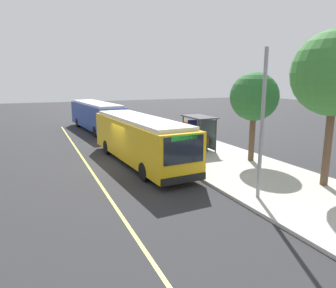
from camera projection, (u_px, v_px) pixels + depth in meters
ground_plane at (124, 163)px, 19.78m from camera, size 120.00×120.00×0.00m
sidewalk_curb at (205, 153)px, 22.12m from camera, size 44.00×6.40×0.15m
lane_stripe_center at (89, 167)px, 18.92m from camera, size 36.00×0.14×0.01m
transit_bus_main at (140, 138)px, 19.57m from camera, size 11.38×3.30×2.95m
transit_bus_second at (96, 115)px, 32.20m from camera, size 11.99×3.61×2.95m
bus_shelter at (200, 125)px, 22.95m from camera, size 2.90×1.60×2.48m
waiting_bench at (201, 143)px, 22.98m from camera, size 1.60×0.48×0.95m
route_sign_post at (186, 134)px, 18.98m from camera, size 0.44×0.08×2.80m
pedestrian_commuter at (183, 144)px, 20.18m from camera, size 0.24×0.40×1.69m
street_tree_near_shelter at (254, 97)px, 19.14m from camera, size 3.00×3.00×5.58m
street_tree_upstreet at (335, 74)px, 14.23m from camera, size 3.98×3.98×7.38m
utility_pole at (262, 126)px, 13.05m from camera, size 0.16×0.16×6.40m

